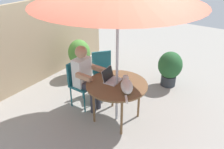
# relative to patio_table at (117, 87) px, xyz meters

# --- Properties ---
(ground_plane) EXTENTS (14.00, 14.00, 0.00)m
(ground_plane) POSITION_rel_patio_table_xyz_m (0.00, 0.00, -0.68)
(ground_plane) COLOR gray
(fence_back) EXTENTS (4.85, 0.08, 1.84)m
(fence_back) POSITION_rel_patio_table_xyz_m (0.00, 2.29, 0.24)
(fence_back) COLOR tan
(fence_back) RESTS_ON ground
(patio_table) EXTENTS (1.04, 1.04, 0.74)m
(patio_table) POSITION_rel_patio_table_xyz_m (0.00, 0.00, 0.00)
(patio_table) COLOR brown
(patio_table) RESTS_ON ground
(chair_occupied) EXTENTS (0.40, 0.40, 0.91)m
(chair_occupied) POSITION_rel_patio_table_xyz_m (0.00, 0.86, -0.14)
(chair_occupied) COLOR #1E606B
(chair_occupied) RESTS_ON ground
(chair_empty) EXTENTS (0.56, 0.56, 0.91)m
(chair_empty) POSITION_rel_patio_table_xyz_m (0.61, 0.75, -0.14)
(chair_empty) COLOR #1E606B
(chair_empty) RESTS_ON ground
(person_seated) EXTENTS (0.48, 0.48, 1.25)m
(person_seated) POSITION_rel_patio_table_xyz_m (0.00, 0.70, 0.03)
(person_seated) COLOR white
(person_seated) RESTS_ON ground
(laptop) EXTENTS (0.32, 0.28, 0.21)m
(laptop) POSITION_rel_patio_table_xyz_m (0.03, 0.16, 0.12)
(laptop) COLOR silver
(laptop) RESTS_ON patio_table
(cat) EXTENTS (0.56, 0.41, 0.17)m
(cat) POSITION_rel_patio_table_xyz_m (-0.07, -0.23, 0.14)
(cat) COLOR silver
(cat) RESTS_ON patio_table
(potted_plant_near_fence) EXTENTS (0.52, 0.52, 0.90)m
(potted_plant_near_fence) POSITION_rel_patio_table_xyz_m (0.94, 1.69, -0.18)
(potted_plant_near_fence) COLOR #33383D
(potted_plant_near_fence) RESTS_ON ground
(potted_plant_by_chair) EXTENTS (0.53, 0.53, 0.80)m
(potted_plant_by_chair) POSITION_rel_patio_table_xyz_m (1.69, -0.29, -0.23)
(potted_plant_by_chair) COLOR #33383D
(potted_plant_by_chair) RESTS_ON ground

